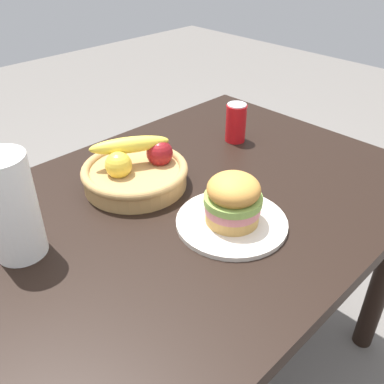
% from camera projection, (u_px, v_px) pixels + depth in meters
% --- Properties ---
extents(ground_plane, '(8.00, 8.00, 0.00)m').
position_uv_depth(ground_plane, '(179.00, 381.00, 1.50)').
color(ground_plane, slate).
extents(dining_table, '(1.40, 0.90, 0.75)m').
position_uv_depth(dining_table, '(175.00, 239.00, 1.14)').
color(dining_table, black).
rests_on(dining_table, ground_plane).
extents(plate, '(0.27, 0.27, 0.01)m').
position_uv_depth(plate, '(232.00, 222.00, 1.02)').
color(plate, silver).
rests_on(plate, dining_table).
extents(sandwich, '(0.14, 0.14, 0.12)m').
position_uv_depth(sandwich, '(233.00, 199.00, 0.99)').
color(sandwich, tan).
rests_on(sandwich, plate).
extents(soda_can, '(0.07, 0.07, 0.13)m').
position_uv_depth(soda_can, '(236.00, 123.00, 1.37)').
color(soda_can, red).
rests_on(soda_can, dining_table).
extents(fruit_basket, '(0.29, 0.29, 0.14)m').
position_uv_depth(fruit_basket, '(136.00, 171.00, 1.16)').
color(fruit_basket, tan).
rests_on(fruit_basket, dining_table).
extents(paper_towel_roll, '(0.11, 0.11, 0.24)m').
position_uv_depth(paper_towel_roll, '(11.00, 207.00, 0.88)').
color(paper_towel_roll, white).
rests_on(paper_towel_roll, dining_table).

